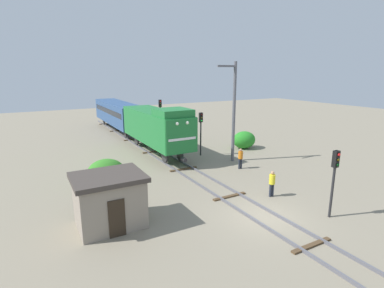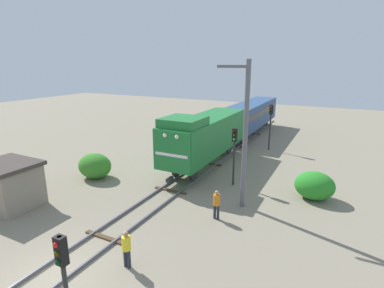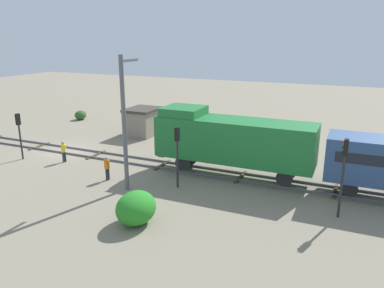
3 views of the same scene
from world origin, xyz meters
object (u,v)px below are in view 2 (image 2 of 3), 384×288
(traffic_signal_near, at_px, (63,271))
(traffic_signal_mid, at_px, (234,146))
(relay_hut, at_px, (9,184))
(traffic_signal_far, at_px, (271,119))
(worker_by_signal, at_px, (217,202))
(worker_near_track, at_px, (126,246))
(locomotive, at_px, (205,134))
(catenary_mast, at_px, (244,133))
(passenger_car_leading, at_px, (251,113))

(traffic_signal_near, distance_m, traffic_signal_mid, 14.19)
(traffic_signal_mid, xyz_separation_m, relay_hut, (-10.90, -9.21, -1.47))
(traffic_signal_near, bearing_deg, relay_hut, 155.09)
(traffic_signal_far, bearing_deg, worker_by_signal, -87.71)
(worker_near_track, height_order, worker_by_signal, same)
(traffic_signal_near, height_order, worker_near_track, traffic_signal_near)
(locomotive, relative_size, relay_hut, 3.31)
(locomotive, relative_size, traffic_signal_far, 2.58)
(catenary_mast, bearing_deg, worker_near_track, -108.40)
(passenger_car_leading, bearing_deg, worker_by_signal, -78.64)
(traffic_signal_mid, relative_size, worker_by_signal, 2.41)
(worker_near_track, height_order, relay_hut, relay_hut)
(traffic_signal_far, height_order, worker_near_track, traffic_signal_far)
(worker_near_track, bearing_deg, relay_hut, 6.68)
(traffic_signal_near, xyz_separation_m, traffic_signal_mid, (0.20, 14.18, 0.22))
(worker_by_signal, relative_size, relay_hut, 0.49)
(traffic_signal_near, distance_m, traffic_signal_far, 24.20)
(worker_by_signal, height_order, catenary_mast, catenary_mast)
(passenger_car_leading, xyz_separation_m, relay_hut, (-7.50, -25.10, -1.13))
(passenger_car_leading, xyz_separation_m, catenary_mast, (4.94, -18.77, 2.04))
(relay_hut, bearing_deg, traffic_signal_mid, 40.21)
(passenger_car_leading, height_order, worker_by_signal, passenger_car_leading)
(worker_near_track, xyz_separation_m, worker_by_signal, (1.80, 5.50, 0.00))
(worker_near_track, distance_m, relay_hut, 9.99)
(catenary_mast, bearing_deg, traffic_signal_mid, 118.13)
(worker_by_signal, relative_size, catenary_mast, 0.20)
(locomotive, distance_m, worker_near_track, 13.41)
(worker_by_signal, bearing_deg, traffic_signal_far, 88.64)
(locomotive, distance_m, traffic_signal_near, 17.04)
(traffic_signal_mid, distance_m, catenary_mast, 3.69)
(traffic_signal_far, height_order, relay_hut, traffic_signal_far)
(worker_near_track, bearing_deg, locomotive, -65.37)
(passenger_car_leading, xyz_separation_m, traffic_signal_near, (3.20, -30.07, 0.11))
(passenger_car_leading, relative_size, worker_near_track, 8.24)
(locomotive, height_order, passenger_car_leading, locomotive)
(locomotive, relative_size, traffic_signal_near, 3.08)
(passenger_car_leading, distance_m, traffic_signal_mid, 16.25)
(locomotive, xyz_separation_m, traffic_signal_near, (3.20, -16.73, -0.14))
(traffic_signal_near, height_order, traffic_signal_far, traffic_signal_far)
(locomotive, relative_size, worker_by_signal, 6.82)
(worker_near_track, bearing_deg, worker_by_signal, -93.89)
(catenary_mast, bearing_deg, traffic_signal_far, 95.95)
(locomotive, bearing_deg, worker_by_signal, -60.99)
(passenger_car_leading, relative_size, relay_hut, 4.00)
(worker_near_track, height_order, catenary_mast, catenary_mast)
(traffic_signal_far, relative_size, relay_hut, 1.29)
(traffic_signal_mid, bearing_deg, passenger_car_leading, 102.08)
(traffic_signal_far, bearing_deg, traffic_signal_mid, -91.15)
(passenger_car_leading, distance_m, traffic_signal_near, 30.24)
(worker_near_track, xyz_separation_m, relay_hut, (-9.90, 1.31, 0.40))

